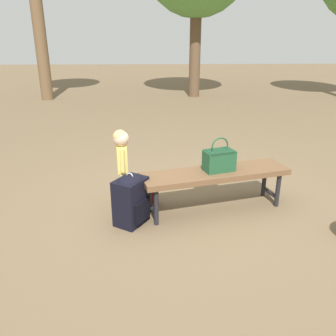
% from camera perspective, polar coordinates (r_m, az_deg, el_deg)
% --- Properties ---
extents(ground_plane, '(40.00, 40.00, 0.00)m').
position_cam_1_polar(ground_plane, '(4.01, 2.45, -5.83)').
color(ground_plane, brown).
rests_on(ground_plane, ground).
extents(park_bench, '(1.65, 0.80, 0.45)m').
position_cam_1_polar(park_bench, '(3.76, 7.79, -1.30)').
color(park_bench, brown).
rests_on(park_bench, ground).
extents(handbag, '(0.36, 0.27, 0.37)m').
position_cam_1_polar(handbag, '(3.72, 8.39, 1.42)').
color(handbag, '#1E4C2D').
rests_on(handbag, park_bench).
extents(child_standing, '(0.17, 0.23, 0.85)m').
position_cam_1_polar(child_standing, '(3.86, -7.60, 2.10)').
color(child_standing, '#CCCC8C').
rests_on(child_standing, ground).
extents(backpack_large, '(0.38, 0.40, 0.55)m').
position_cam_1_polar(backpack_large, '(3.52, -6.08, -4.97)').
color(backpack_large, black).
rests_on(backpack_large, ground).
extents(backpack_small, '(0.24, 0.25, 0.34)m').
position_cam_1_polar(backpack_small, '(3.93, -3.36, -3.66)').
color(backpack_small, maroon).
rests_on(backpack_small, ground).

